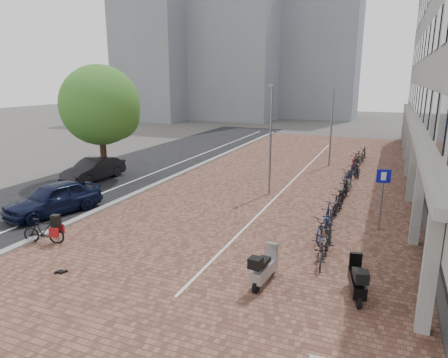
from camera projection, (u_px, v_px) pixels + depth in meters
ground at (164, 247)px, 15.33m from camera, size 140.00×140.00×0.00m
plaza_brick at (290, 180)px, 25.32m from camera, size 14.50×42.00×0.04m
street_asphalt at (142, 166)px, 29.43m from camera, size 8.00×50.00×0.03m
curb at (190, 170)px, 27.95m from camera, size 0.35×42.00×0.14m
lane_line at (166, 168)px, 28.67m from camera, size 0.12×44.00×0.00m
parking_line at (293, 180)px, 25.24m from camera, size 0.10×30.00×0.00m
bg_towers at (246, 26)px, 61.06m from camera, size 33.00×23.00×32.00m
car_navy at (53, 198)px, 18.93m from camera, size 2.96×4.81×1.53m
car_dark at (94, 169)px, 25.18m from camera, size 1.74×4.43×1.44m
hero_bike at (43, 231)px, 15.59m from camera, size 1.75×0.92×1.19m
shoes at (60, 273)px, 13.26m from camera, size 0.44×0.41×0.09m
scooter_front at (264, 267)px, 12.47m from camera, size 0.71×1.77×1.19m
scooter_mid at (357, 279)px, 11.71m from camera, size 0.88×1.79×1.18m
parking_sign at (382, 190)px, 16.54m from camera, size 0.55×0.16×2.67m
lamp_near at (270, 142)px, 21.66m from camera, size 0.12×0.12×5.89m
lamp_far at (331, 128)px, 28.89m from camera, size 0.12×0.12×5.61m
street_tree at (103, 107)px, 24.71m from camera, size 4.88×4.88×7.10m
bike_row at (348, 183)px, 22.64m from camera, size 1.31×21.46×1.05m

